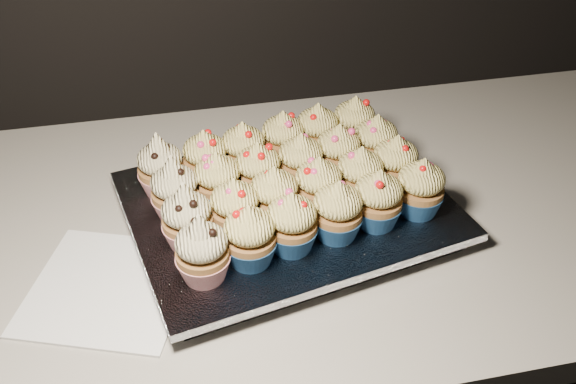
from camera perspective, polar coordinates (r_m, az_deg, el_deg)
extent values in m
cube|color=beige|center=(0.96, 11.55, -0.89)|extent=(2.44, 0.64, 0.04)
cube|color=white|center=(0.82, -15.60, -8.17)|extent=(0.24, 0.24, 0.00)
cube|color=black|center=(0.87, 0.00, -2.03)|extent=(0.43, 0.36, 0.02)
cube|color=silver|center=(0.86, 0.00, -1.16)|extent=(0.47, 0.40, 0.01)
cone|color=#AC1826|center=(0.75, -7.48, -6.60)|extent=(0.06, 0.06, 0.03)
ellipsoid|color=beige|center=(0.72, -7.72, -4.45)|extent=(0.06, 0.06, 0.04)
cone|color=beige|center=(0.71, -7.91, -2.76)|extent=(0.03, 0.03, 0.03)
cone|color=navy|center=(0.76, -3.35, -5.28)|extent=(0.06, 0.06, 0.03)
ellipsoid|color=#F7E17C|center=(0.74, -3.45, -3.12)|extent=(0.06, 0.06, 0.04)
cone|color=#F7E17C|center=(0.72, -3.52, -1.74)|extent=(0.03, 0.03, 0.02)
cone|color=navy|center=(0.78, 0.33, -4.08)|extent=(0.06, 0.06, 0.03)
ellipsoid|color=#F7E17C|center=(0.76, 0.34, -1.93)|extent=(0.06, 0.06, 0.04)
cone|color=#F7E17C|center=(0.74, 0.35, -0.56)|extent=(0.03, 0.03, 0.02)
cone|color=navy|center=(0.80, 4.35, -2.99)|extent=(0.06, 0.06, 0.03)
ellipsoid|color=#F7E17C|center=(0.78, 4.48, -0.86)|extent=(0.06, 0.06, 0.04)
cone|color=#F7E17C|center=(0.76, 4.56, 0.49)|extent=(0.03, 0.03, 0.02)
cone|color=navy|center=(0.82, 7.85, -1.93)|extent=(0.06, 0.06, 0.03)
ellipsoid|color=#F7E17C|center=(0.80, 8.08, 0.17)|extent=(0.06, 0.06, 0.04)
cone|color=#F7E17C|center=(0.79, 8.23, 1.50)|extent=(0.03, 0.03, 0.02)
cone|color=navy|center=(0.85, 11.49, -0.87)|extent=(0.06, 0.06, 0.03)
ellipsoid|color=#F7E17C|center=(0.83, 11.81, 1.18)|extent=(0.06, 0.06, 0.04)
cone|color=#F7E17C|center=(0.81, 12.02, 2.48)|extent=(0.03, 0.03, 0.02)
cone|color=#AC1826|center=(0.79, -8.78, -3.71)|extent=(0.06, 0.06, 0.03)
ellipsoid|color=beige|center=(0.77, -9.04, -1.59)|extent=(0.06, 0.06, 0.04)
cone|color=beige|center=(0.75, -9.25, 0.06)|extent=(0.03, 0.03, 0.03)
cone|color=navy|center=(0.80, -4.63, -2.77)|extent=(0.06, 0.06, 0.03)
ellipsoid|color=#F7E17C|center=(0.78, -4.77, -0.64)|extent=(0.06, 0.06, 0.04)
cone|color=#F7E17C|center=(0.77, -4.85, 0.71)|extent=(0.03, 0.03, 0.02)
cone|color=navy|center=(0.82, -1.20, -1.66)|extent=(0.06, 0.06, 0.03)
ellipsoid|color=#F7E17C|center=(0.80, -1.24, 0.46)|extent=(0.06, 0.06, 0.04)
cone|color=#F7E17C|center=(0.78, -1.26, 1.80)|extent=(0.03, 0.03, 0.02)
cone|color=navy|center=(0.84, 2.67, -0.74)|extent=(0.06, 0.06, 0.03)
ellipsoid|color=#F7E17C|center=(0.81, 2.75, 1.36)|extent=(0.06, 0.06, 0.04)
cone|color=#F7E17C|center=(0.80, 2.80, 2.68)|extent=(0.03, 0.03, 0.02)
cone|color=navy|center=(0.86, 6.31, 0.22)|extent=(0.06, 0.06, 0.03)
ellipsoid|color=#F7E17C|center=(0.84, 6.49, 2.28)|extent=(0.06, 0.06, 0.04)
cone|color=#F7E17C|center=(0.82, 6.60, 3.59)|extent=(0.03, 0.03, 0.02)
cone|color=navy|center=(0.89, 9.34, 1.26)|extent=(0.06, 0.06, 0.03)
ellipsoid|color=#F7E17C|center=(0.87, 9.59, 3.29)|extent=(0.06, 0.06, 0.04)
cone|color=#F7E17C|center=(0.85, 9.75, 4.56)|extent=(0.03, 0.03, 0.02)
cone|color=#AC1826|center=(0.84, -9.82, -1.22)|extent=(0.06, 0.06, 0.03)
ellipsoid|color=beige|center=(0.82, -10.10, 0.86)|extent=(0.06, 0.06, 0.04)
cone|color=beige|center=(0.80, -10.32, 2.46)|extent=(0.03, 0.03, 0.03)
cone|color=navy|center=(0.85, -6.16, -0.29)|extent=(0.06, 0.06, 0.03)
ellipsoid|color=#F7E17C|center=(0.83, -6.33, 1.79)|extent=(0.06, 0.06, 0.04)
cone|color=#F7E17C|center=(0.81, -6.44, 3.10)|extent=(0.03, 0.03, 0.02)
cone|color=navy|center=(0.86, -2.63, 0.62)|extent=(0.06, 0.06, 0.03)
ellipsoid|color=#F7E17C|center=(0.84, -2.70, 2.68)|extent=(0.06, 0.06, 0.04)
cone|color=#F7E17C|center=(0.83, -2.75, 3.99)|extent=(0.03, 0.03, 0.02)
cone|color=navy|center=(0.88, 1.12, 1.44)|extent=(0.06, 0.06, 0.03)
ellipsoid|color=#F7E17C|center=(0.86, 1.15, 3.49)|extent=(0.06, 0.06, 0.04)
cone|color=#F7E17C|center=(0.84, 1.17, 4.78)|extent=(0.03, 0.03, 0.02)
cone|color=navy|center=(0.90, 4.43, 2.30)|extent=(0.06, 0.06, 0.03)
ellipsoid|color=#F7E17C|center=(0.88, 4.54, 4.32)|extent=(0.06, 0.06, 0.04)
cone|color=#F7E17C|center=(0.87, 4.62, 5.59)|extent=(0.03, 0.03, 0.02)
cone|color=navy|center=(0.93, 7.68, 3.18)|extent=(0.06, 0.06, 0.03)
ellipsoid|color=#F7E17C|center=(0.91, 7.88, 5.16)|extent=(0.06, 0.06, 0.04)
cone|color=#F7E17C|center=(0.89, 8.00, 6.41)|extent=(0.03, 0.03, 0.02)
cone|color=#AC1826|center=(0.88, -11.06, 0.88)|extent=(0.06, 0.06, 0.03)
ellipsoid|color=beige|center=(0.86, -11.36, 2.90)|extent=(0.06, 0.06, 0.04)
cone|color=beige|center=(0.85, -11.59, 4.46)|extent=(0.03, 0.03, 0.03)
cone|color=navy|center=(0.89, -7.22, 1.73)|extent=(0.06, 0.06, 0.03)
ellipsoid|color=#F7E17C|center=(0.87, -7.42, 3.75)|extent=(0.06, 0.06, 0.04)
cone|color=#F7E17C|center=(0.86, -7.54, 5.03)|extent=(0.03, 0.03, 0.02)
cone|color=navy|center=(0.90, -3.91, 2.51)|extent=(0.06, 0.06, 0.03)
ellipsoid|color=#F7E17C|center=(0.88, -4.02, 4.52)|extent=(0.06, 0.06, 0.04)
cone|color=#F7E17C|center=(0.87, -4.08, 5.79)|extent=(0.03, 0.03, 0.02)
cone|color=navy|center=(0.93, -0.43, 3.54)|extent=(0.06, 0.06, 0.03)
ellipsoid|color=#F7E17C|center=(0.91, -0.44, 5.53)|extent=(0.06, 0.06, 0.04)
cone|color=#F7E17C|center=(0.89, -0.45, 6.78)|extent=(0.03, 0.03, 0.02)
cone|color=navy|center=(0.94, 2.59, 4.26)|extent=(0.06, 0.06, 0.03)
ellipsoid|color=#F7E17C|center=(0.92, 2.65, 6.22)|extent=(0.06, 0.06, 0.04)
cone|color=#F7E17C|center=(0.91, 2.69, 7.46)|extent=(0.03, 0.03, 0.02)
cone|color=navy|center=(0.97, 5.80, 4.91)|extent=(0.06, 0.06, 0.03)
ellipsoid|color=#F7E17C|center=(0.95, 5.95, 6.85)|extent=(0.06, 0.06, 0.04)
cone|color=#F7E17C|center=(0.93, 6.04, 8.06)|extent=(0.03, 0.03, 0.02)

